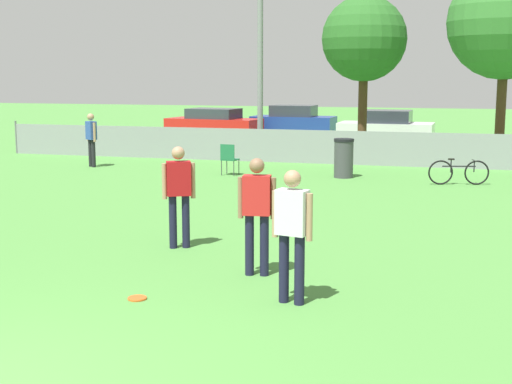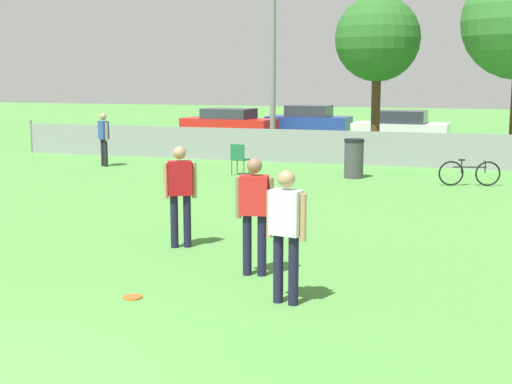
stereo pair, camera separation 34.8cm
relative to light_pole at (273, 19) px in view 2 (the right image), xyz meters
The scene contains 14 objects.
fence_backline 5.18m from the light_pole, 32.59° to the right, with size 22.95×0.07×1.21m.
light_pole is the anchor object (origin of this frame).
tree_near_pole 3.70m from the light_pole, 13.77° to the left, with size 2.96×2.96×5.61m.
player_thrower_red 14.36m from the light_pole, 80.07° to the right, with size 0.50×0.37×1.72m.
player_receiver_white 17.16m from the light_pole, 73.07° to the right, with size 0.54×0.30×1.72m.
player_defender_red 15.90m from the light_pole, 74.62° to the right, with size 0.55×0.27×1.72m.
spectator_in_blue 7.24m from the light_pole, 134.78° to the right, with size 0.45×0.40×1.69m.
frisbee_disc 17.33m from the light_pole, 79.96° to the right, with size 0.25×0.25×0.03m.
folding_chair_sideline 6.61m from the light_pole, 84.77° to the right, with size 0.47×0.47×0.91m.
bicycle_sideline 9.66m from the light_pole, 36.42° to the right, with size 1.57×0.53×0.70m.
trash_bin 7.27m from the light_pole, 50.72° to the right, with size 0.57×0.57×1.11m.
parked_car_red 9.70m from the light_pole, 120.16° to the left, with size 4.65×2.34×1.32m.
parked_car_blue 10.41m from the light_pole, 95.73° to the left, with size 4.06×1.88×1.44m.
parked_car_white 8.21m from the light_pole, 56.96° to the left, with size 3.98×1.98×1.42m.
Camera 2 is at (4.70, -4.87, 2.88)m, focal length 50.00 mm.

